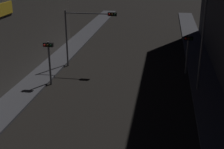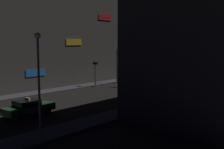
{
  "view_description": "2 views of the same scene",
  "coord_description": "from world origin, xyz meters",
  "views": [
    {
      "loc": [
        3.45,
        2.32,
        10.07
      ],
      "look_at": [
        0.08,
        22.18,
        2.39
      ],
      "focal_mm": 50.15,
      "sensor_mm": 36.0,
      "label": 1
    },
    {
      "loc": [
        22.7,
        -2.24,
        6.38
      ],
      "look_at": [
        1.52,
        21.02,
        2.71
      ],
      "focal_mm": 44.35,
      "sensor_mm": 36.0,
      "label": 2
    }
  ],
  "objects": [
    {
      "name": "sidewalk_left",
      "position": [
        -7.05,
        29.83,
        0.09
      ],
      "size": [
        2.39,
        63.67,
        0.18
      ],
      "primitive_type": "cube",
      "color": "#424247",
      "rests_on": "ground_plane"
    },
    {
      "name": "sidewalk_right",
      "position": [
        7.05,
        29.83,
        0.09
      ],
      "size": [
        2.39,
        63.67,
        0.18
      ],
      "primitive_type": "cube",
      "color": "#424247",
      "rests_on": "ground_plane"
    },
    {
      "name": "building_facade_left",
      "position": [
        -11.39,
        23.56,
        6.96
      ],
      "size": [
        6.38,
        32.03,
        13.92
      ],
      "color": "#514C47",
      "rests_on": "ground_plane"
    },
    {
      "name": "taxi",
      "position": [
        1.45,
        10.28,
        0.74
      ],
      "size": [
        2.02,
        4.54,
        1.62
      ],
      "color": "#1E512D",
      "rests_on": "ground_plane"
    },
    {
      "name": "traffic_light_overhead",
      "position": [
        -3.75,
        29.97,
        3.94
      ],
      "size": [
        4.87,
        0.42,
        5.41
      ],
      "color": "slate",
      "rests_on": "ground_plane"
    },
    {
      "name": "traffic_light_left_kerb",
      "position": [
        -5.6,
        25.23,
        2.63
      ],
      "size": [
        0.8,
        0.42,
        3.66
      ],
      "color": "slate",
      "rests_on": "ground_plane"
    },
    {
      "name": "traffic_light_right_kerb",
      "position": [
        5.6,
        29.77,
        2.55
      ],
      "size": [
        0.8,
        0.42,
        3.54
      ],
      "color": "slate",
      "rests_on": "ground_plane"
    },
    {
      "name": "street_lamp_near_block",
      "position": [
        6.66,
        8.05,
        4.52
      ],
      "size": [
        0.43,
        0.43,
        6.85
      ],
      "color": "slate",
      "rests_on": "sidewalk_right"
    },
    {
      "name": "street_lamp_far_block",
      "position": [
        6.31,
        25.86,
        5.04
      ],
      "size": [
        0.47,
        0.47,
        7.5
      ],
      "color": "slate",
      "rests_on": "sidewalk_right"
    }
  ]
}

